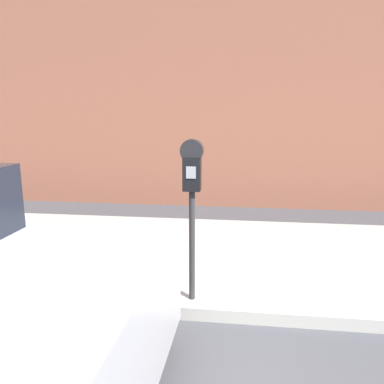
# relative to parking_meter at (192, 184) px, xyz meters

# --- Properties ---
(sidewalk) EXTENTS (24.00, 2.80, 0.12)m
(sidewalk) POSITION_rel_parking_meter_xyz_m (0.26, 1.22, -1.14)
(sidewalk) COLOR #ADAAA3
(sidewalk) RESTS_ON ground_plane
(building_facade) EXTENTS (24.00, 0.30, 5.43)m
(building_facade) POSITION_rel_parking_meter_xyz_m (0.26, 4.11, 1.51)
(building_facade) COLOR #935642
(building_facade) RESTS_ON ground_plane
(parking_meter) EXTENTS (0.20, 0.14, 1.46)m
(parking_meter) POSITION_rel_parking_meter_xyz_m (0.00, 0.00, 0.00)
(parking_meter) COLOR #2D2D30
(parking_meter) RESTS_ON sidewalk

